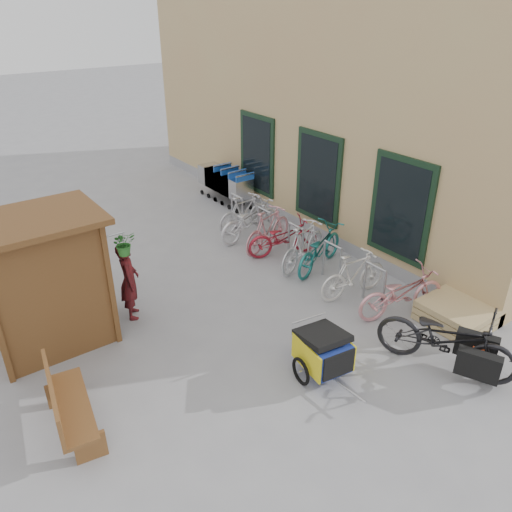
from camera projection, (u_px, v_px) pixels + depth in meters
ground at (283, 345)px, 8.85m from camera, size 80.00×80.00×0.00m
building at (366, 78)px, 13.86m from camera, size 6.07×13.00×7.00m
kiosk at (36, 267)px, 8.18m from camera, size 2.49×1.65×2.40m
bike_rack at (296, 239)px, 11.53m from camera, size 0.05×5.35×0.86m
pallet_stack at (455, 315)px, 9.32m from camera, size 1.00×1.20×0.40m
bench at (66, 405)px, 6.85m from camera, size 0.71×1.61×0.99m
shopping_carts at (225, 181)px, 14.74m from camera, size 0.64×2.14×1.14m
child_trailer at (323, 350)px, 7.95m from camera, size 0.93×1.52×0.88m
cargo_bike at (448, 340)px, 8.04m from camera, size 1.61×2.35×1.17m
person_kiosk at (129, 281)px, 9.32m from camera, size 0.55×0.66×1.55m
bike_0 at (401, 293)px, 9.49m from camera, size 1.96×1.11×0.97m
bike_1 at (354, 275)px, 10.10m from camera, size 1.67×0.65×0.98m
bike_2 at (319, 248)px, 11.15m from camera, size 1.99×1.24×0.99m
bike_3 at (303, 246)px, 11.19m from camera, size 1.84×1.02×1.06m
bike_4 at (283, 237)px, 11.74m from camera, size 1.83×1.11×0.91m
bike_5 at (268, 229)px, 12.01m from camera, size 1.78×0.94×1.03m
bike_6 at (250, 220)px, 12.56m from camera, size 1.95×0.88×0.99m
bike_7 at (244, 213)px, 13.03m from camera, size 1.62×0.53×0.96m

